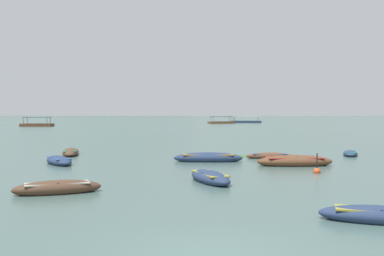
{
  "coord_description": "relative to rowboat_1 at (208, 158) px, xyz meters",
  "views": [
    {
      "loc": [
        -0.75,
        -9.05,
        3.02
      ],
      "look_at": [
        1.51,
        59.44,
        0.87
      ],
      "focal_mm": 40.76,
      "sensor_mm": 36.0,
      "label": 1
    }
  ],
  "objects": [
    {
      "name": "rowboat_12",
      "position": [
        -6.57,
        -10.98,
        -0.03
      ],
      "size": [
        3.48,
        2.07,
        0.63
      ],
      "color": "#4C3323",
      "rests_on": "ground"
    },
    {
      "name": "rowboat_10",
      "position": [
        10.73,
        3.77,
        -0.08
      ],
      "size": [
        2.0,
        3.18,
        0.46
      ],
      "color": "navy",
      "rests_on": "ground"
    },
    {
      "name": "ferry_0",
      "position": [
        -37.08,
        82.16,
        0.22
      ],
      "size": [
        7.87,
        3.57,
        2.54
      ],
      "color": "brown",
      "rests_on": "ground"
    },
    {
      "name": "mountain_2",
      "position": [
        410.57,
        2187.75,
        143.77
      ],
      "size": [
        1116.19,
        1116.19,
        288.0
      ],
      "primitive_type": "cone",
      "color": "#56665B",
      "rests_on": "ground"
    },
    {
      "name": "rowboat_8",
      "position": [
        4.35,
        1.89,
        -0.07
      ],
      "size": [
        3.24,
        0.93,
        0.5
      ],
      "color": "brown",
      "rests_on": "ground"
    },
    {
      "name": "ground_plane",
      "position": [
        -1.2,
        1481.32,
        -0.23
      ],
      "size": [
        6000.0,
        6000.0,
        0.0
      ],
      "primitive_type": "plane",
      "color": "#425B56"
    },
    {
      "name": "weed_patch_2",
      "position": [
        1.96,
        3.22,
        -0.23
      ],
      "size": [
        2.92,
        3.11,
        0.14
      ],
      "primitive_type": "ellipsoid",
      "rotation": [
        0.0,
        0.0,
        1.19
      ],
      "color": "#38662D",
      "rests_on": "ground"
    },
    {
      "name": "mountain_1",
      "position": [
        -435.83,
        2655.85,
        234.02
      ],
      "size": [
        2031.55,
        2031.55,
        468.49
      ],
      "primitive_type": "cone",
      "color": "#4C5B56",
      "rests_on": "ground"
    },
    {
      "name": "ferry_1",
      "position": [
        22.36,
        126.04,
        0.22
      ],
      "size": [
        11.43,
        6.0,
        2.54
      ],
      "color": "navy",
      "rests_on": "ground"
    },
    {
      "name": "ferry_2",
      "position": [
        12.32,
        113.56,
        0.22
      ],
      "size": [
        9.07,
        5.17,
        2.54
      ],
      "color": "brown",
      "rests_on": "ground"
    },
    {
      "name": "rowboat_9",
      "position": [
        4.95,
        -2.35,
        0.01
      ],
      "size": [
        4.53,
        1.59,
        0.77
      ],
      "color": "brown",
      "rests_on": "ground"
    },
    {
      "name": "rowboat_4",
      "position": [
        3.73,
        -15.77,
        -0.05
      ],
      "size": [
        3.5,
        2.01,
        0.57
      ],
      "color": "navy",
      "rests_on": "ground"
    },
    {
      "name": "rowboat_1",
      "position": [
        0.0,
        0.0,
        0.0
      ],
      "size": [
        4.48,
        1.46,
        0.74
      ],
      "color": "navy",
      "rests_on": "ground"
    },
    {
      "name": "rowboat_6",
      "position": [
        -0.51,
        -8.38,
        -0.04
      ],
      "size": [
        2.22,
        3.72,
        0.63
      ],
      "color": "navy",
      "rests_on": "ground"
    },
    {
      "name": "rowboat_7",
      "position": [
        -9.97,
        5.05,
        -0.04
      ],
      "size": [
        2.04,
        4.6,
        0.59
      ],
      "color": "#4C3323",
      "rests_on": "ground"
    },
    {
      "name": "mooring_buoy",
      "position": [
        5.21,
        -5.65,
        -0.13
      ],
      "size": [
        0.38,
        0.38,
        1.14
      ],
      "color": "#DB4C1E",
      "rests_on": "ground"
    },
    {
      "name": "rowboat_5",
      "position": [
        -9.2,
        -1.03,
        -0.04
      ],
      "size": [
        2.82,
        3.71,
        0.61
      ],
      "color": "navy",
      "rests_on": "ground"
    }
  ]
}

